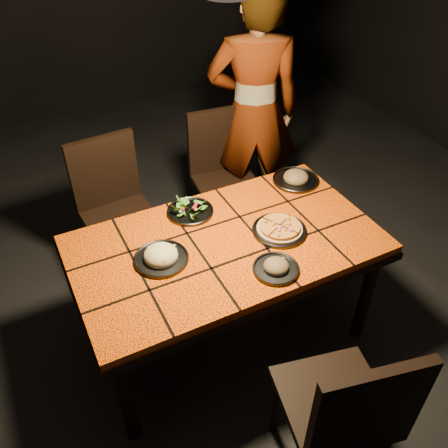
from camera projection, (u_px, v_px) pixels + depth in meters
name	position (u px, v px, depth m)	size (l,w,h in m)	color
room_shell	(227.00, 108.00, 2.01)	(6.04, 7.04, 3.08)	black
dining_table	(226.00, 252.00, 2.53)	(1.62, 0.92, 0.75)	#FF5808
chair_near	(347.00, 410.00, 1.94)	(0.53, 0.53, 1.00)	black
chair_far_left	(114.00, 201.00, 3.08)	(0.47, 0.47, 0.98)	black
chair_far_right	(223.00, 168.00, 3.41)	(0.48, 0.48, 0.96)	black
diner	(254.00, 113.00, 3.32)	(0.66, 0.43, 1.80)	brown
plate_pizza	(280.00, 229.00, 2.53)	(0.33, 0.33, 0.04)	#3E3E43
plate_pasta	(161.00, 256.00, 2.36)	(0.28, 0.28, 0.09)	#3E3E43
plate_salad	(190.00, 209.00, 2.66)	(0.26, 0.26, 0.07)	#3E3E43
plate_mushroom_a	(276.00, 267.00, 2.30)	(0.23, 0.23, 0.08)	#3E3E43
plate_mushroom_b	(296.00, 178.00, 2.91)	(0.29, 0.29, 0.09)	#3E3E43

